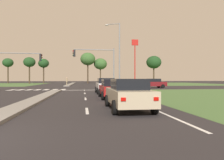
# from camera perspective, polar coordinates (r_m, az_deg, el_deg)

# --- Properties ---
(ground_plane) EXTENTS (200.00, 200.00, 0.00)m
(ground_plane) POSITION_cam_1_polar(r_m,az_deg,el_deg) (35.55, -13.32, -2.15)
(ground_plane) COLOR #282628
(grass_verge_far_right) EXTENTS (35.00, 35.00, 0.01)m
(grass_verge_far_right) POSITION_cam_1_polar(r_m,az_deg,el_deg) (63.86, 12.36, -1.04)
(grass_verge_far_right) COLOR #476B38
(grass_verge_far_right) RESTS_ON ground
(median_island_near) EXTENTS (1.20, 22.00, 0.14)m
(median_island_near) POSITION_cam_1_polar(r_m,az_deg,el_deg) (16.76, -19.40, -4.72)
(median_island_near) COLOR gray
(median_island_near) RESTS_ON ground
(median_island_far) EXTENTS (1.20, 36.00, 0.14)m
(median_island_far) POSITION_cam_1_polar(r_m,az_deg,el_deg) (60.47, -11.12, -1.05)
(median_island_far) COLOR gray
(median_island_far) RESTS_ON ground
(lane_dash_near) EXTENTS (0.14, 2.00, 0.01)m
(lane_dash_near) POSITION_cam_1_polar(r_m,az_deg,el_deg) (10.17, -6.88, -8.37)
(lane_dash_near) COLOR silver
(lane_dash_near) RESTS_ON ground
(lane_dash_second) EXTENTS (0.14, 2.00, 0.01)m
(lane_dash_second) POSITION_cam_1_polar(r_m,az_deg,el_deg) (16.12, -7.29, -5.14)
(lane_dash_second) COLOR silver
(lane_dash_second) RESTS_ON ground
(lane_dash_third) EXTENTS (0.14, 2.00, 0.01)m
(lane_dash_third) POSITION_cam_1_polar(r_m,az_deg,el_deg) (22.10, -7.48, -3.65)
(lane_dash_third) COLOR silver
(lane_dash_third) RESTS_ON ground
(lane_dash_fourth) EXTENTS (0.14, 2.00, 0.01)m
(lane_dash_fourth) POSITION_cam_1_polar(r_m,az_deg,el_deg) (28.09, -7.59, -2.79)
(lane_dash_fourth) COLOR silver
(lane_dash_fourth) RESTS_ON ground
(edge_line_right) EXTENTS (0.14, 24.00, 0.01)m
(edge_line_right) POSITION_cam_1_polar(r_m,az_deg,el_deg) (17.79, 3.55, -4.62)
(edge_line_right) COLOR silver
(edge_line_right) RESTS_ON ground
(stop_bar_near) EXTENTS (6.40, 0.50, 0.01)m
(stop_bar_near) POSITION_cam_1_polar(r_m,az_deg,el_deg) (28.41, -6.98, -2.76)
(stop_bar_near) COLOR silver
(stop_bar_near) RESTS_ON ground
(crosswalk_bar_near) EXTENTS (0.70, 2.80, 0.01)m
(crosswalk_bar_near) POSITION_cam_1_polar(r_m,az_deg,el_deg) (31.72, -25.81, -2.47)
(crosswalk_bar_near) COLOR silver
(crosswalk_bar_near) RESTS_ON ground
(crosswalk_bar_second) EXTENTS (0.70, 2.80, 0.01)m
(crosswalk_bar_second) POSITION_cam_1_polar(r_m,az_deg,el_deg) (31.39, -23.81, -2.49)
(crosswalk_bar_second) COLOR silver
(crosswalk_bar_second) RESTS_ON ground
(crosswalk_bar_third) EXTENTS (0.70, 2.80, 0.01)m
(crosswalk_bar_third) POSITION_cam_1_polar(r_m,az_deg,el_deg) (31.10, -21.77, -2.51)
(crosswalk_bar_third) COLOR silver
(crosswalk_bar_third) RESTS_ON ground
(crosswalk_bar_fourth) EXTENTS (0.70, 2.80, 0.01)m
(crosswalk_bar_fourth) POSITION_cam_1_polar(r_m,az_deg,el_deg) (30.84, -19.70, -2.53)
(crosswalk_bar_fourth) COLOR silver
(crosswalk_bar_fourth) RESTS_ON ground
(crosswalk_bar_fifth) EXTENTS (0.70, 2.80, 0.01)m
(crosswalk_bar_fifth) POSITION_cam_1_polar(r_m,az_deg,el_deg) (30.63, -17.59, -2.55)
(crosswalk_bar_fifth) COLOR silver
(crosswalk_bar_fifth) RESTS_ON ground
(crosswalk_bar_sixth) EXTENTS (0.70, 2.80, 0.01)m
(crosswalk_bar_sixth) POSITION_cam_1_polar(r_m,az_deg,el_deg) (30.46, -15.45, -2.56)
(crosswalk_bar_sixth) COLOR silver
(crosswalk_bar_sixth) RESTS_ON ground
(crosswalk_bar_seventh) EXTENTS (0.70, 2.80, 0.01)m
(crosswalk_bar_seventh) POSITION_cam_1_polar(r_m,az_deg,el_deg) (30.33, -13.30, -2.57)
(crosswalk_bar_seventh) COLOR silver
(crosswalk_bar_seventh) RESTS_ON ground
(car_maroon_near) EXTENTS (4.32, 2.09, 1.55)m
(car_maroon_near) POSITION_cam_1_polar(r_m,az_deg,el_deg) (35.18, 11.20, -0.88)
(car_maroon_near) COLOR maroon
(car_maroon_near) RESTS_ON ground
(car_white_second) EXTENTS (2.06, 4.45, 1.61)m
(car_white_second) POSITION_cam_1_polar(r_m,az_deg,el_deg) (22.08, -1.75, -1.53)
(car_white_second) COLOR silver
(car_white_second) RESTS_ON ground
(car_beige_third) EXTENTS (1.98, 4.36, 1.54)m
(car_beige_third) POSITION_cam_1_polar(r_m,az_deg,el_deg) (10.37, 4.47, -3.84)
(car_beige_third) COLOR #BCAD8E
(car_beige_third) RESTS_ON ground
(car_red_fourth) EXTENTS (1.96, 4.61, 1.50)m
(car_red_fourth) POSITION_cam_1_polar(r_m,az_deg,el_deg) (16.56, 0.03, -2.34)
(car_red_fourth) COLOR #A31919
(car_red_fourth) RESTS_ON ground
(traffic_signal_near_right) EXTENTS (5.79, 0.32, 5.81)m
(traffic_signal_near_right) POSITION_cam_1_polar(r_m,az_deg,el_deg) (28.95, -3.63, 5.34)
(traffic_signal_near_right) COLOR gray
(traffic_signal_near_right) RESTS_ON ground
(traffic_signal_near_left) EXTENTS (5.65, 0.32, 5.16)m
(traffic_signal_near_left) POSITION_cam_1_polar(r_m,az_deg,el_deg) (30.13, -24.89, 4.29)
(traffic_signal_near_left) COLOR gray
(traffic_signal_near_left) RESTS_ON ground
(street_lamp_second) EXTENTS (2.26, 0.90, 10.00)m
(street_lamp_second) POSITION_cam_1_polar(r_m,az_deg,el_deg) (31.85, 1.75, 7.58)
(street_lamp_second) COLOR gray
(street_lamp_second) RESTS_ON ground
(pedestrian_at_median) EXTENTS (0.34, 0.34, 1.70)m
(pedestrian_at_median) POSITION_cam_1_polar(r_m,az_deg,el_deg) (44.36, -12.31, -0.14)
(pedestrian_at_median) COLOR #9E8966
(pedestrian_at_median) RESTS_ON median_island_far
(fastfood_pole_sign) EXTENTS (1.80, 0.40, 12.39)m
(fastfood_pole_sign) POSITION_cam_1_polar(r_m,az_deg,el_deg) (58.31, 6.31, 7.68)
(fastfood_pole_sign) COLOR red
(fastfood_pole_sign) RESTS_ON ground
(treeline_near) EXTENTS (3.48, 3.48, 8.45)m
(treeline_near) POSITION_cam_1_polar(r_m,az_deg,el_deg) (78.33, -26.66, 4.21)
(treeline_near) COLOR #423323
(treeline_near) RESTS_ON ground
(treeline_second) EXTENTS (3.66, 3.66, 8.34)m
(treeline_second) POSITION_cam_1_polar(r_m,az_deg,el_deg) (70.56, -21.74, 4.52)
(treeline_second) COLOR #423323
(treeline_second) RESTS_ON ground
(treeline_third) EXTENTS (3.38, 3.38, 7.96)m
(treeline_third) POSITION_cam_1_polar(r_m,az_deg,el_deg) (70.54, -18.27, 4.31)
(treeline_third) COLOR #423323
(treeline_third) RESTS_ON ground
(treeline_fourth) EXTENTS (4.89, 4.89, 10.14)m
(treeline_fourth) POSITION_cam_1_polar(r_m,az_deg,el_deg) (69.22, -6.66, 5.71)
(treeline_fourth) COLOR #423323
(treeline_fourth) RESTS_ON ground
(treeline_fifth) EXTENTS (4.48, 4.48, 8.51)m
(treeline_fifth) POSITION_cam_1_polar(r_m,az_deg,el_deg) (71.11, -3.20, 4.40)
(treeline_fifth) COLOR #423323
(treeline_fifth) RESTS_ON ground
(treeline_sixth) EXTENTS (5.28, 5.28, 9.64)m
(treeline_sixth) POSITION_cam_1_polar(r_m,az_deg,el_deg) (75.28, 11.40, 4.77)
(treeline_sixth) COLOR #423323
(treeline_sixth) RESTS_ON ground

